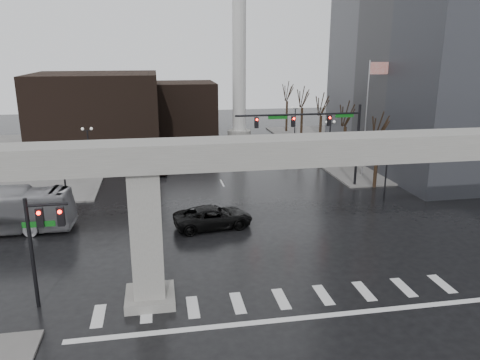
{
  "coord_description": "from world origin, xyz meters",
  "views": [
    {
      "loc": [
        -6.2,
        -22.93,
        13.12
      ],
      "look_at": [
        -0.83,
        7.13,
        4.5
      ],
      "focal_mm": 35.0,
      "sensor_mm": 36.0,
      "label": 1
    }
  ],
  "objects": [
    {
      "name": "ground",
      "position": [
        0.0,
        0.0,
        0.0
      ],
      "size": [
        160.0,
        160.0,
        0.0
      ],
      "primitive_type": "plane",
      "color": "black",
      "rests_on": "ground"
    },
    {
      "name": "sidewalk_ne",
      "position": [
        26.0,
        36.0,
        0.07
      ],
      "size": [
        28.0,
        36.0,
        0.15
      ],
      "primitive_type": "cube",
      "color": "slate",
      "rests_on": "ground"
    },
    {
      "name": "elevated_guideway",
      "position": [
        1.26,
        0.0,
        6.88
      ],
      "size": [
        48.0,
        2.6,
        8.7
      ],
      "color": "#98968F",
      "rests_on": "ground"
    },
    {
      "name": "building_far_left",
      "position": [
        -14.0,
        42.0,
        5.0
      ],
      "size": [
        16.0,
        14.0,
        10.0
      ],
      "primitive_type": "cube",
      "color": "black",
      "rests_on": "ground"
    },
    {
      "name": "building_far_mid",
      "position": [
        -2.0,
        52.0,
        4.0
      ],
      "size": [
        10.0,
        10.0,
        8.0
      ],
      "primitive_type": "cube",
      "color": "black",
      "rests_on": "ground"
    },
    {
      "name": "smokestack",
      "position": [
        6.0,
        46.0,
        13.35
      ],
      "size": [
        3.6,
        3.6,
        30.0
      ],
      "color": "beige",
      "rests_on": "ground"
    },
    {
      "name": "signal_mast_arm",
      "position": [
        8.99,
        18.8,
        5.83
      ],
      "size": [
        12.12,
        0.43,
        8.0
      ],
      "color": "black",
      "rests_on": "ground"
    },
    {
      "name": "signal_left_pole",
      "position": [
        -12.25,
        0.5,
        4.07
      ],
      "size": [
        2.3,
        0.3,
        6.0
      ],
      "color": "black",
      "rests_on": "ground"
    },
    {
      "name": "flagpole_assembly",
      "position": [
        15.29,
        22.0,
        7.53
      ],
      "size": [
        2.06,
        0.12,
        12.0
      ],
      "color": "silver",
      "rests_on": "ground"
    },
    {
      "name": "lamp_right_0",
      "position": [
        13.5,
        14.0,
        3.47
      ],
      "size": [
        1.22,
        0.32,
        5.11
      ],
      "color": "black",
      "rests_on": "ground"
    },
    {
      "name": "lamp_right_1",
      "position": [
        13.5,
        28.0,
        3.47
      ],
      "size": [
        1.22,
        0.32,
        5.11
      ],
      "color": "black",
      "rests_on": "ground"
    },
    {
      "name": "lamp_right_2",
      "position": [
        13.5,
        42.0,
        3.47
      ],
      "size": [
        1.22,
        0.32,
        5.11
      ],
      "color": "black",
      "rests_on": "ground"
    },
    {
      "name": "lamp_left_0",
      "position": [
        -13.5,
        14.0,
        3.47
      ],
      "size": [
        1.22,
        0.32,
        5.11
      ],
      "color": "black",
      "rests_on": "ground"
    },
    {
      "name": "lamp_left_1",
      "position": [
        -13.5,
        28.0,
        3.47
      ],
      "size": [
        1.22,
        0.32,
        5.11
      ],
      "color": "black",
      "rests_on": "ground"
    },
    {
      "name": "lamp_left_2",
      "position": [
        -13.5,
        42.0,
        3.47
      ],
      "size": [
        1.22,
        0.32,
        5.11
      ],
      "color": "black",
      "rests_on": "ground"
    },
    {
      "name": "tree_right_0",
      "position": [
        14.53,
        18.02,
        2.79
      ],
      "size": [
        1.09,
        1.58,
        7.5
      ],
      "color": "black",
      "rests_on": "ground"
    },
    {
      "name": "tree_right_1",
      "position": [
        14.53,
        26.02,
        2.85
      ],
      "size": [
        1.09,
        1.61,
        7.67
      ],
      "color": "black",
      "rests_on": "ground"
    },
    {
      "name": "tree_right_2",
      "position": [
        14.53,
        34.02,
        2.91
      ],
      "size": [
        1.1,
        1.63,
        7.85
      ],
      "color": "black",
      "rests_on": "ground"
    },
    {
      "name": "tree_right_3",
      "position": [
        14.53,
        42.02,
        2.98
      ],
      "size": [
        1.11,
        1.66,
        8.02
      ],
      "color": "black",
      "rests_on": "ground"
    },
    {
      "name": "tree_right_4",
      "position": [
        14.53,
        50.02,
        3.04
      ],
      "size": [
        1.12,
        1.69,
        8.19
      ],
      "color": "black",
      "rests_on": "ground"
    },
    {
      "name": "pickup_truck",
      "position": [
        -2.34,
        10.13,
        0.83
      ],
      "size": [
        6.28,
        3.57,
        1.65
      ],
      "primitive_type": "imported",
      "rotation": [
        0.0,
        0.0,
        1.71
      ],
      "color": "black",
      "rests_on": "ground"
    },
    {
      "name": "far_car",
      "position": [
        -6.28,
        27.41,
        0.79
      ],
      "size": [
        1.96,
        4.68,
        1.58
      ],
      "primitive_type": "imported",
      "rotation": [
        0.0,
        0.0,
        -0.02
      ],
      "color": "black",
      "rests_on": "ground"
    }
  ]
}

